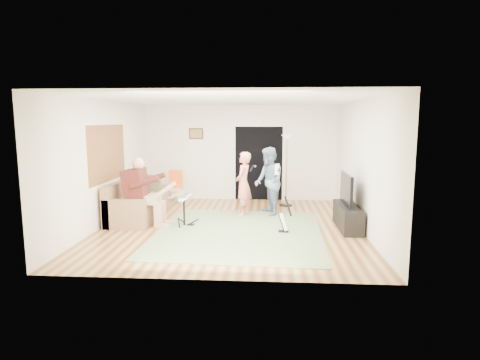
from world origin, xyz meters
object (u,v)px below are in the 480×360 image
guitar_spare (284,222)px  television (346,189)px  guitarist (269,181)px  singer (243,184)px  drum_kit (184,212)px  sofa (135,205)px  dining_chair (176,193)px  tv_cabinet (348,217)px  torchiere_lamp (287,158)px

guitar_spare → television: (1.31, 0.39, 0.63)m
guitarist → television: guitarist is taller
guitarist → singer: bearing=-98.3°
drum_kit → television: bearing=0.2°
sofa → dining_chair: dining_chair is taller
tv_cabinet → dining_chair: bearing=152.4°
drum_kit → tv_cabinet: 3.50m
singer → tv_cabinet: singer is taller
guitarist → dining_chair: bearing=-129.6°
guitarist → dining_chair: guitarist is taller
dining_chair → tv_cabinet: bearing=-34.7°
sofa → dining_chair: size_ratio=2.40×
tv_cabinet → television: 0.60m
guitar_spare → tv_cabinet: bearing=16.0°
guitarist → tv_cabinet: 2.10m
drum_kit → singer: 1.68m
torchiere_lamp → drum_kit: bearing=-135.9°
singer → tv_cabinet: (2.28, -1.04, -0.52)m
torchiere_lamp → singer: bearing=-132.5°
guitar_spare → tv_cabinet: size_ratio=0.54×
sofa → guitar_spare: 3.59m
dining_chair → tv_cabinet: dining_chair is taller
singer → torchiere_lamp: (1.08, 1.17, 0.53)m
drum_kit → torchiere_lamp: size_ratio=0.36×
singer → guitarist: 0.61m
drum_kit → television: (3.45, 0.01, 0.55)m
sofa → guitar_spare: sofa is taller
sofa → dining_chair: 1.67m
guitar_spare → dining_chair: bearing=137.7°
sofa → guitar_spare: bearing=-16.6°
drum_kit → torchiere_lamp: bearing=44.1°
drum_kit → guitar_spare: size_ratio=0.91×
sofa → drum_kit: (1.30, -0.65, 0.00)m
tv_cabinet → singer: bearing=155.4°
singer → television: 2.46m
dining_chair → guitar_spare: bearing=-49.4°
sofa → drum_kit: 1.45m
drum_kit → guitarist: guitarist is taller
guitar_spare → torchiere_lamp: bearing=86.5°
drum_kit → singer: bearing=40.8°
drum_kit → dining_chair: (-0.68, 2.20, 0.03)m
sofa → guitarist: 3.21m
sofa → guitarist: guitarist is taller
drum_kit → singer: (1.22, 1.06, 0.47)m
guitar_spare → tv_cabinet: (1.36, 0.39, 0.03)m
sofa → singer: 2.60m
guitarist → guitar_spare: guitarist is taller
singer → television: singer is taller
drum_kit → torchiere_lamp: (2.30, 2.23, 1.00)m
guitar_spare → dining_chair: size_ratio=0.82×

